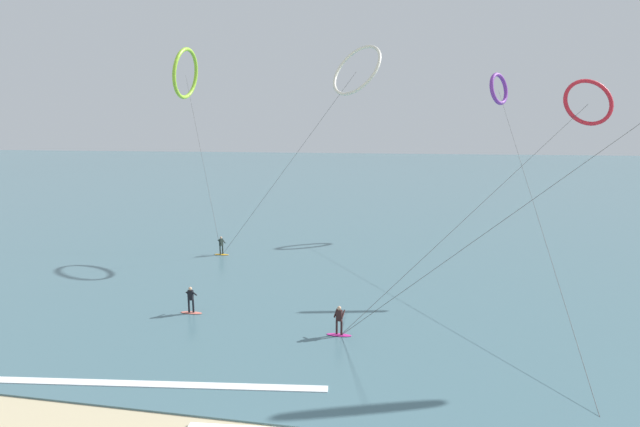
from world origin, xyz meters
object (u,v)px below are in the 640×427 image
Objects in this scene: surfer_amber at (221,247)px; surfer_magenta at (339,323)px; kite_violet at (499,89)px; kite_ivory at (356,70)px; surfer_coral at (191,302)px; kite_crimson at (588,102)px; kite_lime at (186,74)px.

surfer_magenta is at bearing 70.87° from surfer_amber.
surfer_magenta is at bearing -165.66° from kite_violet.
surfer_coral is at bearing -75.99° from kite_ivory.
kite_crimson reaches higher than surfer_magenta.
kite_violet is (-2.95, 17.38, 2.29)m from kite_crimson.
surfer_coral is 13.72m from surfer_amber.
surfer_magenta is at bearing -48.00° from kite_ivory.
kite_ivory is at bearing -73.92° from surfer_magenta.
kite_crimson is at bearing 20.75° from surfer_coral.
kite_violet is at bearing 88.44° from kite_crimson.
kite_lime is at bearing -152.15° from kite_ivory.
kite_crimson is 17.78m from kite_violet.
surfer_magenta is 35.90m from kite_violet.
kite_lime is at bearing -37.64° from surfer_magenta.
kite_ivory is 18.84m from kite_crimson.
kite_violet is at bearing 48.87° from surfer_coral.
surfer_coral is 9.58m from surfer_magenta.
kite_ivory is 1.05× the size of kite_crimson.
surfer_amber is 0.09× the size of kite_lime.
kite_crimson is (25.41, 11.14, 12.34)m from surfer_coral.
kite_crimson is at bearing 16.37° from kite_ivory.
surfer_amber is at bearing 100.98° from surfer_coral.
kite_ivory is at bearing 142.87° from surfer_amber.
surfer_coral is at bearing 179.49° from kite_violet.
kite_ivory reaches higher than surfer_coral.
kite_ivory reaches higher than kite_crimson.
surfer_magenta is 25.20m from kite_ivory.
kite_violet reaches higher than surfer_amber.
kite_lime is (-9.78, 21.47, 16.09)m from surfer_coral.
surfer_coral is 0.05× the size of kite_violet.
surfer_coral is at bearing -167.54° from kite_crimson.
surfer_magenta is 0.09× the size of kite_lime.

